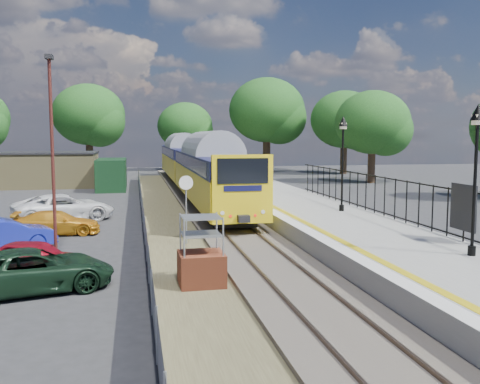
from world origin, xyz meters
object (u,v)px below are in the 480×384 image
object	(u,v)px
carpark_lamp	(52,147)
car_yellow	(57,223)
car_green	(34,270)
speed_sign	(186,198)
car_red	(34,258)
train	(192,163)
victorian_lamp_south	(477,144)
car_blue	(5,234)
car_white	(64,208)
brick_plinth	(201,252)
victorian_lamp_north	(343,141)

from	to	relation	value
carpark_lamp	car_yellow	distance (m)	6.80
car_green	car_yellow	xyz separation A→B (m)	(-0.60, 9.35, -0.08)
speed_sign	car_red	world-z (taller)	speed_sign
train	car_green	size ratio (longest dim) A/B	8.91
victorian_lamp_south	car_red	size ratio (longest dim) A/B	1.33
car_blue	car_white	size ratio (longest dim) A/B	0.73
car_green	car_white	world-z (taller)	car_white
carpark_lamp	brick_plinth	bearing A→B (deg)	-40.24
victorian_lamp_south	carpark_lamp	bearing A→B (deg)	157.31
train	car_red	bearing A→B (deg)	-107.44
car_red	carpark_lamp	bearing A→B (deg)	0.17
brick_plinth	car_white	size ratio (longest dim) A/B	0.42
victorian_lamp_south	speed_sign	size ratio (longest dim) A/B	1.58
victorian_lamp_south	victorian_lamp_north	size ratio (longest dim) A/B	1.00
speed_sign	car_green	size ratio (longest dim) A/B	0.64
car_red	car_yellow	world-z (taller)	car_red
speed_sign	victorian_lamp_south	bearing A→B (deg)	-49.22
victorian_lamp_south	car_red	distance (m)	14.32
victorian_lamp_south	car_green	size ratio (longest dim) A/B	1.00
car_red	car_blue	bearing A→B (deg)	37.48
speed_sign	carpark_lamp	world-z (taller)	carpark_lamp
victorian_lamp_south	speed_sign	bearing A→B (deg)	136.43
speed_sign	car_red	xyz separation A→B (m)	(-5.33, -3.94, -1.40)
brick_plinth	car_yellow	xyz separation A→B (m)	(-5.48, 9.74, -0.49)
victorian_lamp_south	victorian_lamp_north	bearing A→B (deg)	91.15
car_blue	car_white	world-z (taller)	car_white
car_white	brick_plinth	bearing A→B (deg)	-177.44
car_white	car_blue	bearing A→B (deg)	149.40
carpark_lamp	car_blue	distance (m)	4.99
brick_plinth	car_yellow	world-z (taller)	brick_plinth
train	car_white	world-z (taller)	train
speed_sign	car_white	xyz separation A→B (m)	(-5.84, 7.62, -1.27)
train	carpark_lamp	distance (m)	24.44
train	carpark_lamp	world-z (taller)	carpark_lamp
victorian_lamp_north	car_red	xyz separation A→B (m)	(-13.13, -6.33, -3.71)
brick_plinth	car_yellow	size ratio (longest dim) A/B	0.57
train	brick_plinth	size ratio (longest dim) A/B	18.76
victorian_lamp_north	car_yellow	bearing A→B (deg)	175.25
train	car_white	bearing A→B (deg)	-121.94
car_green	speed_sign	bearing A→B (deg)	-56.63
car_yellow	car_blue	bearing A→B (deg)	152.13
train	car_white	size ratio (longest dim) A/B	7.80
brick_plinth	victorian_lamp_north	bearing A→B (deg)	47.35
car_white	car_yellow	bearing A→B (deg)	163.27
carpark_lamp	car_green	world-z (taller)	carpark_lamp
car_yellow	speed_sign	bearing A→B (deg)	-122.31
train	speed_sign	distance (m)	21.15
car_green	car_yellow	bearing A→B (deg)	-12.29
brick_plinth	car_white	world-z (taller)	brick_plinth
carpark_lamp	car_blue	xyz separation A→B (m)	(-2.31, 2.67, -3.53)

